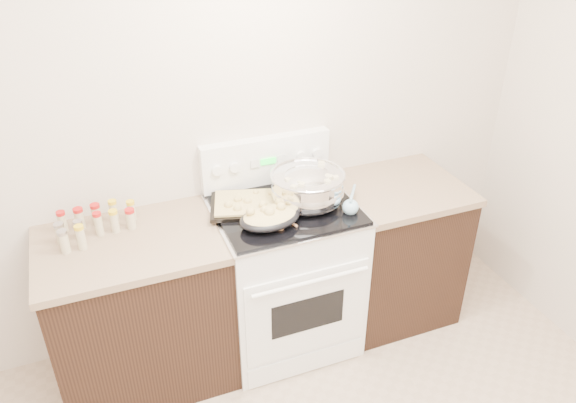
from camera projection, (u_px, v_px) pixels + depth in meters
name	position (u px, v px, depth m)	size (l,w,h in m)	color
room_shell	(358.00, 245.00, 1.41)	(4.10, 3.60, 2.75)	beige
counter_left	(141.00, 310.00, 3.03)	(0.93, 0.67, 0.92)	black
counter_right	(392.00, 249.00, 3.53)	(0.73, 0.67, 0.92)	black
kitchen_range	(285.00, 272.00, 3.28)	(0.78, 0.73, 1.22)	white
mixing_bowl	(308.00, 188.00, 3.02)	(0.43, 0.43, 0.24)	silver
roasting_pan	(270.00, 216.00, 2.86)	(0.35, 0.27, 0.11)	black
baking_sheet	(252.00, 203.00, 3.03)	(0.52, 0.43, 0.06)	black
wooden_spoon	(280.00, 223.00, 2.88)	(0.11, 0.25, 0.04)	tan
blue_ladle	(351.00, 206.00, 2.98)	(0.18, 0.26, 0.11)	#8CB9D2
spice_jars	(93.00, 223.00, 2.82)	(0.40, 0.25, 0.13)	#BFB28C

